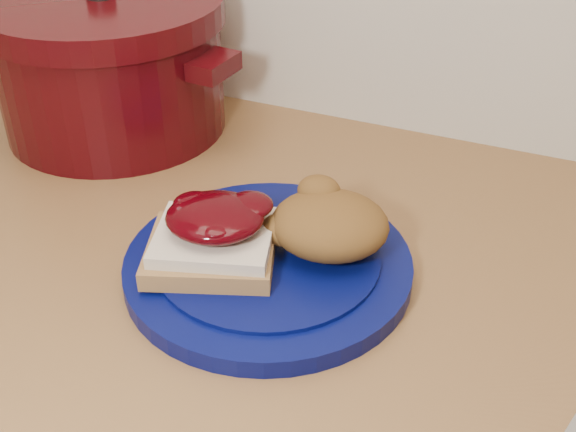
% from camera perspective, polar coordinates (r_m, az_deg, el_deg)
% --- Properties ---
extents(plate, '(0.30, 0.30, 0.02)m').
position_cam_1_polar(plate, '(0.62, -1.58, -3.94)').
color(plate, '#040A44').
rests_on(plate, wood_countertop).
extents(sandwich, '(0.13, 0.12, 0.05)m').
position_cam_1_polar(sandwich, '(0.60, -5.93, -1.52)').
color(sandwich, olive).
rests_on(sandwich, plate).
extents(stuffing_mound, '(0.12, 0.11, 0.05)m').
position_cam_1_polar(stuffing_mound, '(0.61, 3.32, -0.70)').
color(stuffing_mound, brown).
rests_on(stuffing_mound, plate).
extents(dutch_oven, '(0.32, 0.29, 0.17)m').
position_cam_1_polar(dutch_oven, '(0.86, -13.86, 11.63)').
color(dutch_oven, '#350508').
rests_on(dutch_oven, wood_countertop).
extents(pepper_grinder, '(0.07, 0.07, 0.13)m').
position_cam_1_polar(pepper_grinder, '(0.89, -18.00, 10.99)').
color(pepper_grinder, black).
rests_on(pepper_grinder, wood_countertop).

